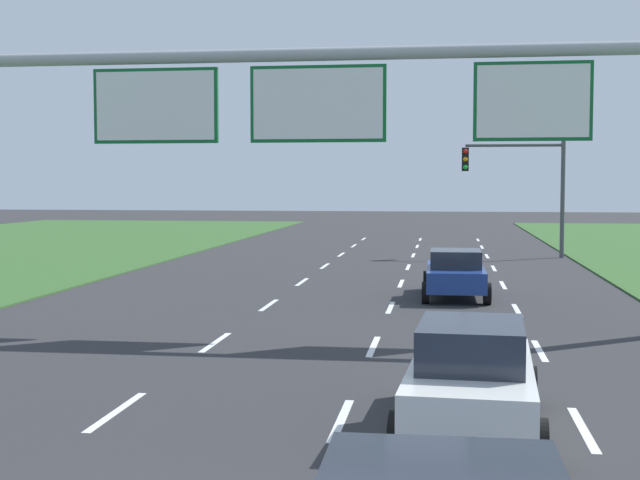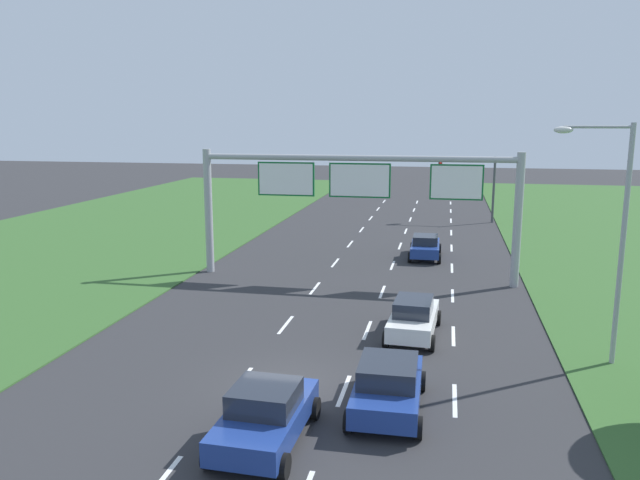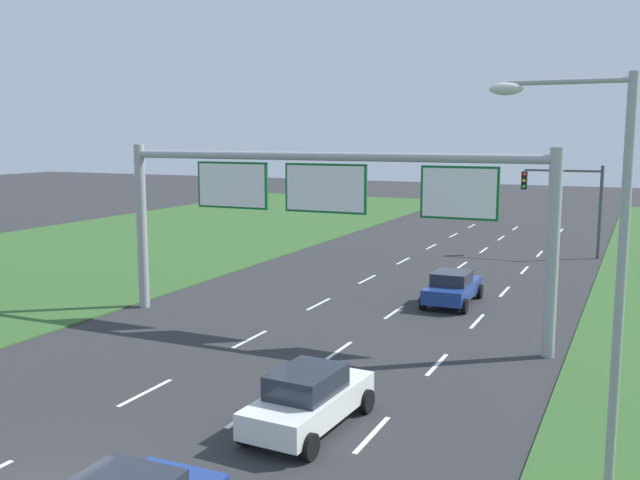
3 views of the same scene
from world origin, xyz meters
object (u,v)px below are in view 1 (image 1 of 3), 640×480
Objects in this scene: car_near_red at (471,376)px; traffic_light_mast at (521,175)px; sign_gantry at (314,124)px; car_mid_lane at (455,273)px.

car_near_red is 0.78× the size of traffic_light_mast.
traffic_light_mast is at bearing 72.70° from sign_gantry.
traffic_light_mast is at bearing 77.64° from car_mid_lane.
traffic_light_mast reaches higher than car_near_red.
car_mid_lane is at bearing 93.43° from car_near_red.
car_near_red is 14.83m from car_mid_lane.
sign_gantry reaches higher than traffic_light_mast.
sign_gantry is at bearing -107.30° from traffic_light_mast.
car_mid_lane is 0.76× the size of traffic_light_mast.
sign_gantry is at bearing 115.39° from car_near_red.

